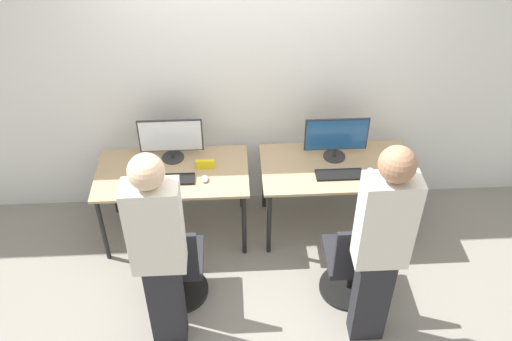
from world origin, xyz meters
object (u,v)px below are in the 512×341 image
(keyboard_right, at_px, (339,175))
(keyboard_left, at_px, (171,179))
(office_chair_left, at_px, (175,268))
(person_left, at_px, (158,249))
(mouse_left, at_px, (205,179))
(person_right, at_px, (382,243))
(mouse_right, at_px, (371,171))
(monitor_right, at_px, (336,137))
(monitor_left, at_px, (171,138))
(office_chair_right, at_px, (353,266))

(keyboard_right, bearing_deg, keyboard_left, 179.44)
(office_chair_left, distance_m, person_left, 0.72)
(person_left, bearing_deg, keyboard_left, 90.07)
(mouse_left, relative_size, person_right, 0.05)
(person_left, xyz_separation_m, mouse_right, (1.68, 1.03, -0.24))
(person_left, distance_m, monitor_right, 1.88)
(monitor_left, xyz_separation_m, office_chair_left, (0.04, -0.95, -0.57))
(person_left, height_order, person_right, person_right)
(mouse_left, bearing_deg, office_chair_left, -110.85)
(office_chair_right, bearing_deg, person_right, -82.11)
(mouse_left, xyz_separation_m, monitor_right, (1.12, 0.26, 0.19))
(mouse_left, bearing_deg, monitor_left, 131.25)
(monitor_right, bearing_deg, office_chair_right, -87.93)
(person_left, height_order, keyboard_right, person_left)
(keyboard_left, distance_m, office_chair_left, 0.74)
(mouse_left, height_order, mouse_right, same)
(monitor_left, distance_m, mouse_left, 0.47)
(office_chair_right, distance_m, person_right, 0.73)
(keyboard_left, xyz_separation_m, office_chair_right, (1.44, -0.69, -0.37))
(monitor_right, distance_m, person_right, 1.31)
(monitor_left, relative_size, keyboard_left, 1.38)
(mouse_left, relative_size, office_chair_left, 0.10)
(keyboard_right, relative_size, office_chair_right, 0.46)
(monitor_left, height_order, mouse_right, monitor_left)
(mouse_right, bearing_deg, monitor_left, 170.20)
(mouse_left, height_order, keyboard_right, mouse_left)
(keyboard_left, xyz_separation_m, monitor_right, (1.40, 0.25, 0.20))
(monitor_left, height_order, office_chair_left, monitor_left)
(mouse_left, relative_size, mouse_right, 1.00)
(office_chair_left, bearing_deg, office_chair_right, -1.93)
(person_right, bearing_deg, office_chair_right, 97.89)
(person_right, bearing_deg, mouse_right, 80.06)
(person_left, bearing_deg, monitor_right, 41.85)
(mouse_left, distance_m, keyboard_right, 1.12)
(mouse_left, relative_size, monitor_right, 0.17)
(office_chair_left, bearing_deg, person_right, -15.93)
(keyboard_right, bearing_deg, mouse_left, -179.90)
(monitor_right, bearing_deg, office_chair_left, -146.87)
(office_chair_left, relative_size, office_chair_right, 1.00)
(monitor_left, xyz_separation_m, keyboard_left, (0.00, -0.30, -0.20))
(monitor_right, height_order, keyboard_right, monitor_right)
(monitor_left, xyz_separation_m, person_left, (0.00, -1.31, 0.04))
(monitor_right, height_order, person_right, person_right)
(person_right, bearing_deg, monitor_left, 137.54)
(office_chair_left, bearing_deg, monitor_left, 92.44)
(keyboard_left, bearing_deg, person_left, -89.93)
(mouse_right, bearing_deg, person_left, -148.53)
(keyboard_left, height_order, person_right, person_right)
(person_right, bearing_deg, office_chair_left, 164.07)
(keyboard_right, xyz_separation_m, office_chair_right, (0.03, -0.68, -0.37))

